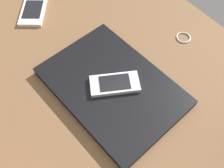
# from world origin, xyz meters

# --- Properties ---
(desk_surface) EXTENTS (1.20, 0.80, 0.03)m
(desk_surface) POSITION_xyz_m (0.00, 0.00, 0.01)
(desk_surface) COLOR brown
(desk_surface) RESTS_ON ground
(laptop_closed) EXTENTS (0.33, 0.24, 0.02)m
(laptop_closed) POSITION_xyz_m (0.03, -0.04, 0.04)
(laptop_closed) COLOR black
(laptop_closed) RESTS_ON desk_surface
(cell_phone_on_laptop) EXTENTS (0.10, 0.12, 0.01)m
(cell_phone_on_laptop) POSITION_xyz_m (0.02, -0.05, 0.05)
(cell_phone_on_laptop) COLOR silver
(cell_phone_on_laptop) RESTS_ON laptop_closed
(cell_phone_on_desk) EXTENTS (0.13, 0.12, 0.01)m
(cell_phone_on_desk) POSITION_xyz_m (0.36, -0.02, 0.04)
(cell_phone_on_desk) COLOR silver
(cell_phone_on_desk) RESTS_ON desk_surface
(key_ring) EXTENTS (0.04, 0.04, 0.00)m
(key_ring) POSITION_xyz_m (0.04, -0.29, 0.03)
(key_ring) COLOR silver
(key_ring) RESTS_ON desk_surface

